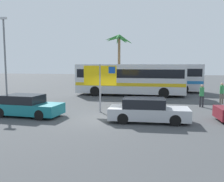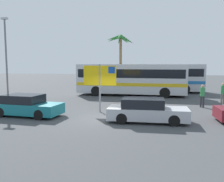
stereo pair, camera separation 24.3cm
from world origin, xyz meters
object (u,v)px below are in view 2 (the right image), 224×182
Objects in this scene: ferry_sign at (101,77)px; pedestrian_near_sign at (223,91)px; bus_front_coach at (131,78)px; bus_rear_coach at (154,76)px; car_silver at (146,111)px; pedestrian_crossing_lot at (202,94)px; car_teal at (26,106)px.

ferry_sign is 10.36m from pedestrian_near_sign.
bus_front_coach is 3.40× the size of ferry_sign.
bus_rear_coach is 2.43× the size of car_silver.
ferry_sign is 7.79m from pedestrian_crossing_lot.
bus_rear_coach is 15.28m from car_silver.
bus_rear_coach reaches higher than car_teal.
car_teal is 12.38m from pedestrian_crossing_lot.
bus_front_coach reaches higher than pedestrian_near_sign.
car_teal is (-4.98, -11.18, -1.15)m from bus_front_coach.
pedestrian_crossing_lot is (11.09, 5.51, 0.37)m from car_teal.
pedestrian_near_sign is at bearing -52.91° from bus_rear_coach.
bus_rear_coach is at bearing 68.47° from car_teal.
car_silver is at bearing -89.00° from bus_rear_coach.
car_teal is at bearing -115.15° from bus_rear_coach.
ferry_sign is at bearing -102.68° from bus_rear_coach.
car_teal is at bearing 176.42° from car_silver.
pedestrian_near_sign is (12.93, 7.52, 0.37)m from car_teal.
pedestrian_crossing_lot is at bearing 24.09° from ferry_sign.
ferry_sign is (-2.94, -13.07, 0.54)m from bus_rear_coach.
ferry_sign is at bearing -70.32° from pedestrian_near_sign.
car_teal is (-4.19, -2.13, -1.69)m from ferry_sign.
car_silver is at bearing -36.06° from ferry_sign.
pedestrian_crossing_lot is (3.69, 5.55, 0.37)m from car_silver.
ferry_sign reaches higher than bus_front_coach.
ferry_sign reaches higher than car_teal.
pedestrian_near_sign reaches higher than car_teal.
car_silver is (7.40, -0.04, -0.00)m from car_teal.
ferry_sign is 0.71× the size of car_silver.
car_teal is 0.97× the size of car_silver.
bus_rear_coach is at bearing 87.72° from car_silver.
car_teal is 2.56× the size of pedestrian_crossing_lot.
pedestrian_crossing_lot is (6.89, 3.38, -1.32)m from ferry_sign.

